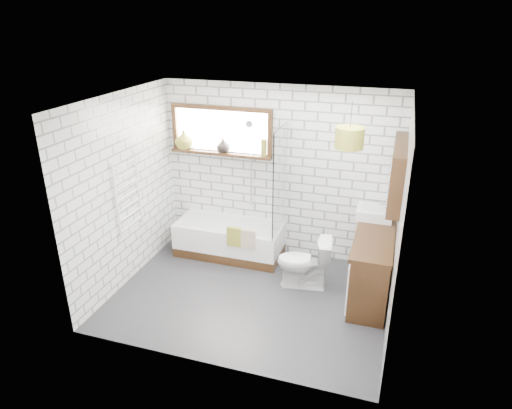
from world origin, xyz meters
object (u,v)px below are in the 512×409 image
(basin, at_px, (375,213))
(bathtub, at_px, (230,239))
(pendant, at_px, (349,138))
(vanity, at_px, (373,264))
(toilet, at_px, (304,262))

(basin, bearing_deg, bathtub, -177.40)
(bathtub, height_order, basin, basin)
(bathtub, xyz_separation_m, basin, (2.04, 0.09, 0.66))
(pendant, bearing_deg, vanity, 32.99)
(vanity, xyz_separation_m, pendant, (-0.39, -0.25, 1.68))
(vanity, distance_m, toilet, 0.88)
(vanity, bearing_deg, pendant, -147.01)
(bathtub, distance_m, vanity, 2.15)
(toilet, xyz_separation_m, pendant, (0.47, -0.14, 1.75))
(basin, bearing_deg, pendant, -113.78)
(basin, bearing_deg, vanity, -83.16)
(vanity, relative_size, pendant, 4.63)
(bathtub, relative_size, toilet, 2.20)
(vanity, distance_m, basin, 0.70)
(bathtub, bearing_deg, basin, 2.60)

